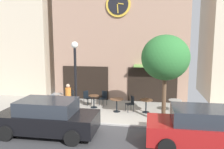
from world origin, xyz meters
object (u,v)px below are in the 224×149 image
Objects in this scene: cafe_table_center at (58,97)px; parked_car_red at (204,128)px; cafe_chair_curbside at (104,97)px; parked_car_black at (48,117)px; cafe_table_rightmost at (175,103)px; cafe_chair_mid_row at (67,99)px; cafe_table_near_curb at (94,100)px; cafe_chair_facing_wall at (87,97)px; pedestrian_orange at (68,98)px; cafe_table_center_left at (117,102)px; cafe_chair_corner at (71,96)px; street_tree at (165,58)px; street_lamp at (75,79)px; cafe_table_leftmost at (146,103)px; cafe_chair_near_lamp at (131,102)px.

parked_car_red is (7.84, -4.56, 0.28)m from cafe_table_center.
cafe_chair_curbside is 5.09m from parked_car_black.
cafe_chair_mid_row is (-6.43, -0.10, 0.01)m from cafe_table_rightmost.
cafe_table_near_curb is at bearing -126.59° from cafe_chair_curbside.
cafe_table_center is 0.95× the size of cafe_table_near_curb.
pedestrian_orange is at bearing -107.43° from cafe_chair_facing_wall.
cafe_chair_facing_wall reaches higher than cafe_table_center_left.
cafe_table_near_curb is 0.85× the size of cafe_chair_corner.
cafe_table_near_curb is 0.85× the size of cafe_chair_mid_row.
parked_car_red reaches higher than cafe_chair_curbside.
street_tree is 5.78m from pedestrian_orange.
cafe_table_center is 1.96m from pedestrian_orange.
parked_car_red is (4.98, -4.97, 0.23)m from cafe_chair_curbside.
cafe_chair_curbside is (2.12, 0.11, 0.00)m from cafe_chair_corner.
cafe_table_rightmost is at bearing -9.49° from cafe_chair_curbside.
street_lamp is at bearing 155.61° from parked_car_red.
cafe_table_center is 0.97× the size of cafe_table_leftmost.
parked_car_black is at bearing -144.11° from cafe_table_rightmost.
cafe_table_center is 4.72m from cafe_chair_near_lamp.
cafe_chair_corner is at bearing 179.58° from cafe_chair_facing_wall.
parked_car_black is at bearing -86.24° from pedestrian_orange.
parked_car_red is (6.03, -2.74, -1.28)m from street_lamp.
cafe_table_near_curb is at bearing 70.05° from street_lamp.
cafe_table_leftmost is 0.84× the size of cafe_chair_facing_wall.
cafe_table_center is at bearing 149.83° from parked_car_red.
pedestrian_orange is (-5.21, 0.78, -2.38)m from street_tree.
cafe_table_rightmost is 0.83× the size of cafe_chair_facing_wall.
cafe_chair_curbside reaches higher than cafe_table_center_left.
cafe_table_center is at bearing 151.75° from cafe_chair_mid_row.
cafe_table_rightmost is at bearing 11.77° from cafe_table_leftmost.
cafe_table_rightmost is 2.51m from cafe_chair_near_lamp.
cafe_table_center is at bearing 160.76° from street_tree.
pedestrian_orange is at bearing -165.53° from cafe_chair_near_lamp.
street_lamp is at bearing -109.95° from cafe_table_near_curb.
cafe_table_rightmost is (0.73, 1.95, -2.72)m from street_tree.
cafe_table_center is at bearing 173.38° from cafe_table_leftmost.
cafe_chair_mid_row is (-3.13, 0.37, -0.03)m from cafe_table_center_left.
cafe_table_center is 0.94× the size of cafe_table_center_left.
cafe_chair_corner is 2.12m from cafe_chair_curbside.
parked_car_black is (-2.46, -3.69, 0.20)m from cafe_table_center_left.
cafe_table_center is (-1.81, 1.82, -1.56)m from street_lamp.
cafe_chair_near_lamp is (4.68, -0.58, 0.05)m from cafe_table_center.
parked_car_red reaches higher than cafe_chair_mid_row.
cafe_chair_mid_row is at bearing 99.45° from parked_car_black.
cafe_chair_near_lamp is 0.21× the size of parked_car_red.
pedestrian_orange is (-5.95, -1.17, 0.34)m from cafe_table_rightmost.
street_lamp is 5.78m from cafe_table_rightmost.
cafe_table_leftmost reaches higher than cafe_table_rightmost.
cafe_chair_near_lamp is 3.02m from cafe_chair_facing_wall.
cafe_chair_corner reaches higher than cafe_table_rightmost.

